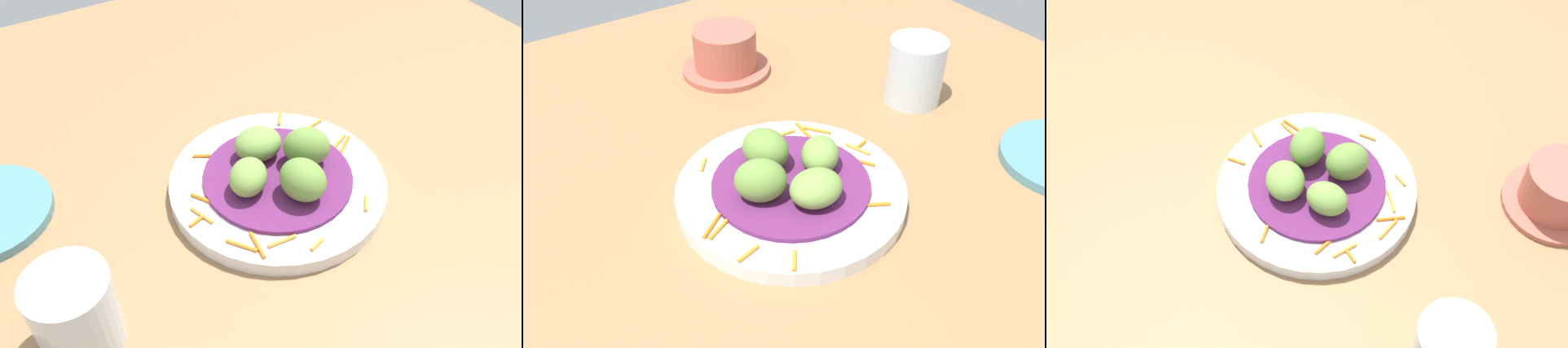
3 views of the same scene
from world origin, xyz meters
TOP-DOWN VIEW (x-y plane):
  - table_surface at (0.00, 0.00)cm, footprint 110.00×110.00cm
  - main_plate at (-1.36, 0.61)cm, footprint 24.82×24.82cm
  - cabbage_bed at (-1.36, 0.61)cm, footprint 17.08×17.08cm
  - carrot_garnish at (-2.50, 1.88)cm, footprint 21.00×23.49cm
  - guac_scoop_left at (2.61, 0.85)cm, footprint 5.24×6.04cm
  - guac_scoop_center at (-1.60, 4.58)cm, footprint 6.54×6.51cm
  - guac_scoop_right at (-5.34, 0.37)cm, footprint 6.23×5.56cm
  - guac_scoop_back at (-1.12, -3.37)cm, footprint 6.43×6.82cm
  - terracotta_bowl at (-29.55, 9.05)cm, footprint 12.62×12.62cm
  - water_glass at (-8.67, 25.75)cm, footprint 7.44×7.44cm

SIDE VIEW (x-z plane):
  - table_surface at x=0.00cm, z-range 0.00..2.00cm
  - main_plate at x=-1.36cm, z-range 2.00..3.79cm
  - carrot_garnish at x=-2.50cm, z-range 3.79..4.19cm
  - cabbage_bed at x=-1.36cm, z-range 3.79..4.34cm
  - terracotta_bowl at x=-29.55cm, z-range 1.69..8.16cm
  - guac_scoop_center at x=-1.60cm, z-range 4.34..8.01cm
  - guac_scoop_left at x=2.61cm, z-range 4.34..8.08cm
  - water_glass at x=-8.67cm, z-range 2.00..10.64cm
  - guac_scoop_right at x=-5.34cm, z-range 4.34..8.82cm
  - guac_scoop_back at x=-1.12cm, z-range 4.34..9.01cm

